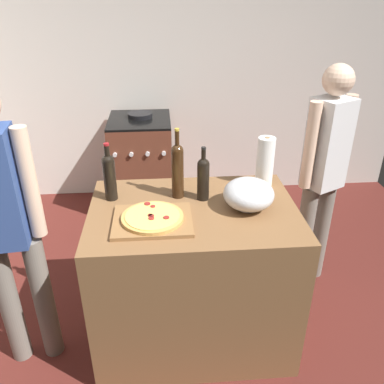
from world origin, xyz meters
The scene contains 13 objects.
ground_plane centered at (0.00, 1.28, -0.01)m, with size 4.67×3.17×0.02m, color #511E19.
kitchen_wall_rear centered at (0.00, 2.62, 1.30)m, with size 4.67×0.10×2.60m, color beige.
counter centered at (0.09, 0.58, 0.45)m, with size 1.13×0.78×0.90m, color brown.
cutting_board centered at (-0.13, 0.46, 0.91)m, with size 0.40×0.32×0.02m, color olive.
pizza centered at (-0.13, 0.46, 0.93)m, with size 0.32×0.32×0.03m.
mixing_bowl centered at (0.38, 0.57, 0.98)m, with size 0.27×0.27×0.17m.
paper_towel_roll centered at (0.53, 0.84, 1.05)m, with size 0.10×0.10×0.30m.
wine_bottle_amber centered at (0.15, 0.69, 1.04)m, with size 0.07×0.07×0.31m.
wine_bottle_green centered at (-0.36, 0.74, 1.05)m, with size 0.07×0.07×0.33m.
wine_bottle_dark centered at (0.01, 0.73, 1.07)m, with size 0.07×0.07×0.40m.
stove centered at (-0.26, 2.22, 0.46)m, with size 0.55×0.62×0.94m.
person_in_stripes centered at (-0.85, 0.49, 0.93)m, with size 0.37×0.22×1.62m.
person_in_red centered at (0.99, 1.04, 0.90)m, with size 0.36×0.28×1.57m.
Camera 1 is at (-0.07, -1.28, 1.98)m, focal length 37.44 mm.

